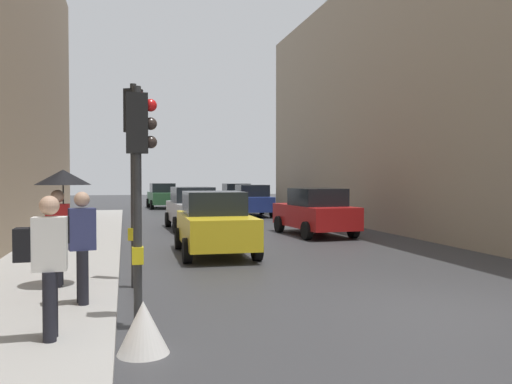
{
  "coord_description": "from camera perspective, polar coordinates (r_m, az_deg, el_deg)",
  "views": [
    {
      "loc": [
        -4.9,
        -7.6,
        2.15
      ],
      "look_at": [
        -0.24,
        10.95,
        1.63
      ],
      "focal_mm": 36.79,
      "sensor_mm": 36.0,
      "label": 1
    }
  ],
  "objects": [
    {
      "name": "ground_plane",
      "position": [
        9.3,
        18.59,
        -11.89
      ],
      "size": [
        120.0,
        120.0,
        0.0
      ],
      "primitive_type": "plane",
      "color": "#38383A"
    },
    {
      "name": "sidewalk_kerb",
      "position": [
        13.84,
        -20.52,
        -7.14
      ],
      "size": [
        2.84,
        40.0,
        0.16
      ],
      "primitive_type": "cube",
      "color": "#A8A5A0",
      "rests_on": "ground"
    },
    {
      "name": "building_facade_right",
      "position": [
        25.88,
        24.35,
        8.9
      ],
      "size": [
        12.0,
        27.72,
        11.05
      ],
      "primitive_type": "cube",
      "color": "gray",
      "rests_on": "ground"
    },
    {
      "name": "traffic_light_near_left",
      "position": [
        7.58,
        -12.61,
        3.19
      ],
      "size": [
        0.43,
        0.24,
        3.43
      ],
      "color": "#2D2D2D",
      "rests_on": "ground"
    },
    {
      "name": "traffic_light_near_right",
      "position": [
        10.47,
        -13.07,
        4.72
      ],
      "size": [
        0.44,
        0.37,
        3.97
      ],
      "color": "#2D2D2D",
      "rests_on": "ground"
    },
    {
      "name": "car_yellow_taxi",
      "position": [
        14.79,
        -4.53,
        -3.38
      ],
      "size": [
        2.09,
        4.24,
        1.76
      ],
      "color": "yellow",
      "rests_on": "ground"
    },
    {
      "name": "car_dark_suv",
      "position": [
        35.76,
        -2.23,
        -0.49
      ],
      "size": [
        2.06,
        4.22,
        1.76
      ],
      "color": "black",
      "rests_on": "ground"
    },
    {
      "name": "car_red_sedan",
      "position": [
        19.73,
        6.44,
        -2.15
      ],
      "size": [
        2.25,
        4.32,
        1.76
      ],
      "color": "red",
      "rests_on": "ground"
    },
    {
      "name": "car_blue_van",
      "position": [
        29.43,
        -0.5,
        -0.93
      ],
      "size": [
        2.16,
        4.27,
        1.76
      ],
      "color": "navy",
      "rests_on": "ground"
    },
    {
      "name": "car_green_estate",
      "position": [
        37.71,
        -10.11,
        -0.41
      ],
      "size": [
        2.18,
        4.28,
        1.76
      ],
      "color": "#2D6038",
      "rests_on": "ground"
    },
    {
      "name": "car_silver_hatchback",
      "position": [
        22.14,
        -6.85,
        -1.75
      ],
      "size": [
        2.14,
        4.26,
        1.76
      ],
      "color": "#BCBCC1",
      "rests_on": "ground"
    },
    {
      "name": "pedestrian_with_umbrella",
      "position": [
        10.24,
        -20.4,
        -0.27
      ],
      "size": [
        1.0,
        1.0,
        2.14
      ],
      "color": "black",
      "rests_on": "sidewalk_kerb"
    },
    {
      "name": "pedestrian_with_grey_backpack",
      "position": [
        8.74,
        -18.67,
        -5.01
      ],
      "size": [
        0.64,
        0.39,
        1.77
      ],
      "color": "black",
      "rests_on": "sidewalk_kerb"
    },
    {
      "name": "pedestrian_with_black_backpack",
      "position": [
        6.96,
        -21.88,
        -6.71
      ],
      "size": [
        0.6,
        0.36,
        1.77
      ],
      "color": "black",
      "rests_on": "sidewalk_kerb"
    },
    {
      "name": "warning_sign_triangle",
      "position": [
        6.74,
        -12.16,
        -14.18
      ],
      "size": [
        0.64,
        0.64,
        0.65
      ],
      "primitive_type": "cone",
      "color": "silver",
      "rests_on": "ground"
    }
  ]
}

